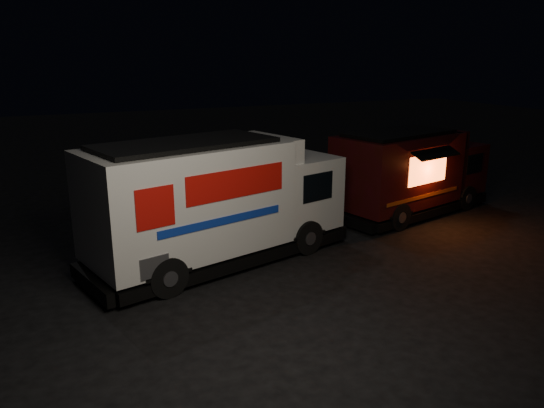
{
  "coord_description": "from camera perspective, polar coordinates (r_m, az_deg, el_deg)",
  "views": [
    {
      "loc": [
        -4.95,
        -10.53,
        5.12
      ],
      "look_at": [
        0.82,
        2.0,
        1.21
      ],
      "focal_mm": 35.0,
      "sensor_mm": 36.0,
      "label": 1
    }
  ],
  "objects": [
    {
      "name": "red_truck",
      "position": [
        18.06,
        14.84,
        3.39
      ],
      "size": [
        6.34,
        3.53,
        2.79
      ],
      "primitive_type": null,
      "rotation": [
        0.0,
        0.0,
        0.23
      ],
      "color": "#33090F",
      "rests_on": "ground"
    },
    {
      "name": "white_truck",
      "position": [
        13.34,
        -5.6,
        0.4
      ],
      "size": [
        7.38,
        4.04,
        3.18
      ],
      "primitive_type": null,
      "rotation": [
        0.0,
        0.0,
        0.25
      ],
      "color": "silver",
      "rests_on": "ground"
    },
    {
      "name": "ground",
      "position": [
        12.71,
        0.43,
        -7.93
      ],
      "size": [
        80.0,
        80.0,
        0.0
      ],
      "primitive_type": "plane",
      "color": "black",
      "rests_on": "ground"
    }
  ]
}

